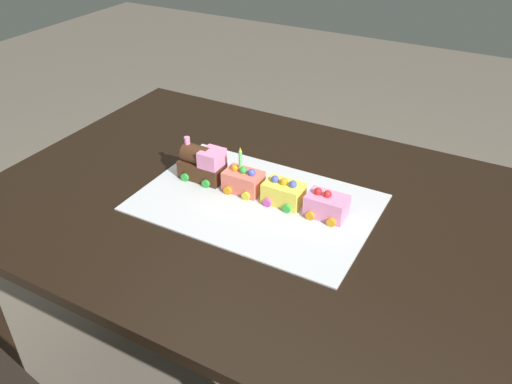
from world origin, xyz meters
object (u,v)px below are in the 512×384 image
dining_table (254,232)px  cake_car_hopper_bubblegum (326,206)px  birthday_candle (240,157)px  cake_car_flatbed_lemon (283,193)px  cake_car_tanker_coral (243,181)px  cake_locomotive (202,163)px

dining_table → cake_car_hopper_bubblegum: 0.24m
dining_table → birthday_candle: birthday_candle is taller
cake_car_flatbed_lemon → cake_car_tanker_coral: bearing=180.0°
dining_table → cake_car_tanker_coral: (-0.04, 0.02, 0.14)m
cake_car_flatbed_lemon → cake_car_hopper_bubblegum: size_ratio=1.00×
cake_car_flatbed_lemon → dining_table: bearing=-164.8°
cake_locomotive → birthday_candle: 0.13m
cake_car_flatbed_lemon → cake_car_hopper_bubblegum: 0.12m
cake_locomotive → cake_car_tanker_coral: cake_locomotive is taller
cake_locomotive → dining_table: bearing=-6.7°
dining_table → cake_car_hopper_bubblegum: size_ratio=14.00×
dining_table → birthday_candle: bearing=158.4°
dining_table → cake_locomotive: (-0.17, 0.02, 0.16)m
dining_table → cake_car_hopper_bubblegum: (0.19, 0.02, 0.14)m
cake_locomotive → cake_car_hopper_bubblegum: bearing=0.0°
cake_locomotive → cake_car_hopper_bubblegum: 0.36m
cake_car_tanker_coral → cake_car_hopper_bubblegum: bearing=0.0°
dining_table → cake_car_tanker_coral: cake_car_tanker_coral is taller
cake_locomotive → birthday_candle: (0.12, 0.00, 0.05)m
cake_car_flatbed_lemon → cake_locomotive: bearing=-180.0°
cake_car_flatbed_lemon → birthday_candle: birthday_candle is taller
cake_car_tanker_coral → birthday_candle: (-0.01, -0.00, 0.07)m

